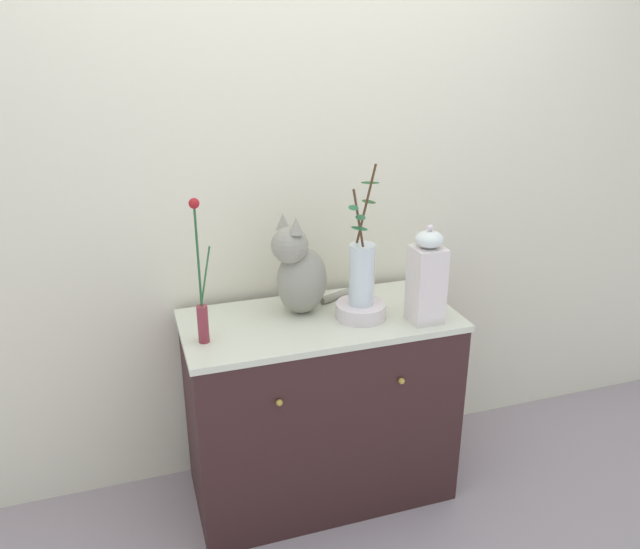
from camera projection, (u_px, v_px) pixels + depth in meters
ground_plane at (320, 487)px, 2.73m from camera, size 6.00×6.00×0.00m
wall_back at (295, 177)px, 2.55m from camera, size 4.40×0.08×2.60m
sideboard at (320, 407)px, 2.58m from camera, size 1.07×0.53×0.82m
cat_sitting at (300, 272)px, 2.41m from camera, size 0.38×0.24×0.41m
vase_slim_green at (201, 300)px, 2.18m from camera, size 0.06×0.04×0.53m
bowl_porcelain at (361, 310)px, 2.43m from camera, size 0.20×0.20×0.06m
vase_glass_clear at (362, 271)px, 2.37m from camera, size 0.18×0.19×0.54m
jar_lidded_porcelain at (427, 278)px, 2.34m from camera, size 0.12×0.12×0.38m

